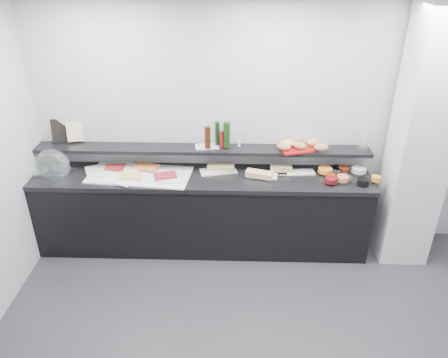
{
  "coord_description": "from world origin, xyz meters",
  "views": [
    {
      "loc": [
        -0.33,
        -2.4,
        3.08
      ],
      "look_at": [
        -0.45,
        1.45,
        1.0
      ],
      "focal_mm": 35.0,
      "sensor_mm": 36.0,
      "label": 1
    }
  ],
  "objects_px": {
    "condiment_tray": "(207,146)",
    "carafe": "(364,137)",
    "framed_print": "(63,131)",
    "cloche_base": "(53,172)",
    "sandwich_plate_mid": "(262,176)",
    "bread_tray": "(296,149)"
  },
  "relations": [
    {
      "from": "carafe",
      "to": "cloche_base",
      "type": "bearing_deg",
      "value": -177.27
    },
    {
      "from": "cloche_base",
      "to": "sandwich_plate_mid",
      "type": "bearing_deg",
      "value": 23.5
    },
    {
      "from": "condiment_tray",
      "to": "carafe",
      "type": "bearing_deg",
      "value": -11.15
    },
    {
      "from": "framed_print",
      "to": "carafe",
      "type": "xyz_separation_m",
      "value": [
        3.23,
        -0.14,
        0.02
      ]
    },
    {
      "from": "cloche_base",
      "to": "framed_print",
      "type": "xyz_separation_m",
      "value": [
        0.07,
        0.3,
        0.36
      ]
    },
    {
      "from": "sandwich_plate_mid",
      "to": "framed_print",
      "type": "relative_size",
      "value": 1.19
    },
    {
      "from": "bread_tray",
      "to": "carafe",
      "type": "distance_m",
      "value": 0.71
    },
    {
      "from": "condiment_tray",
      "to": "carafe",
      "type": "distance_m",
      "value": 1.65
    },
    {
      "from": "sandwich_plate_mid",
      "to": "bread_tray",
      "type": "height_order",
      "value": "bread_tray"
    },
    {
      "from": "framed_print",
      "to": "carafe",
      "type": "distance_m",
      "value": 3.23
    },
    {
      "from": "sandwich_plate_mid",
      "to": "framed_print",
      "type": "height_order",
      "value": "framed_print"
    },
    {
      "from": "cloche_base",
      "to": "bread_tray",
      "type": "relative_size",
      "value": 1.26
    },
    {
      "from": "carafe",
      "to": "framed_print",
      "type": "bearing_deg",
      "value": 177.53
    },
    {
      "from": "condiment_tray",
      "to": "bread_tray",
      "type": "distance_m",
      "value": 0.96
    },
    {
      "from": "framed_print",
      "to": "bread_tray",
      "type": "xyz_separation_m",
      "value": [
        2.54,
        -0.14,
        -0.12
      ]
    },
    {
      "from": "condiment_tray",
      "to": "carafe",
      "type": "relative_size",
      "value": 0.83
    },
    {
      "from": "condiment_tray",
      "to": "framed_print",
      "type": "bearing_deg",
      "value": 166.75
    },
    {
      "from": "cloche_base",
      "to": "carafe",
      "type": "height_order",
      "value": "carafe"
    },
    {
      "from": "framed_print",
      "to": "cloche_base",
      "type": "bearing_deg",
      "value": -114.43
    },
    {
      "from": "cloche_base",
      "to": "framed_print",
      "type": "bearing_deg",
      "value": 99.59
    },
    {
      "from": "sandwich_plate_mid",
      "to": "condiment_tray",
      "type": "bearing_deg",
      "value": 169.26
    },
    {
      "from": "condiment_tray",
      "to": "sandwich_plate_mid",
      "type": "bearing_deg",
      "value": -27.18
    }
  ]
}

